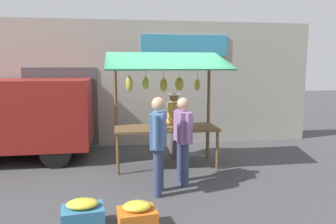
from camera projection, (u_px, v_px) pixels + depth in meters
name	position (u px, v px, depth m)	size (l,w,h in m)	color
ground_plane	(166.00, 166.00, 7.20)	(40.00, 40.00, 0.00)	#424244
street_backdrop	(153.00, 84.00, 9.10)	(9.00, 0.30, 3.40)	#9E998E
market_stall	(166.00, 96.00, 7.01)	(2.50, 1.46, 2.50)	brown
vendor_with_sunhat	(174.00, 120.00, 7.85)	(0.40, 0.67, 1.56)	#4C4C51
shopper_with_shopping_bag	(183.00, 135.00, 6.03)	(0.27, 0.69, 1.62)	navy
shopper_in_grey_tee	(158.00, 139.00, 5.52)	(0.34, 0.69, 1.68)	navy
produce_crate_near	(83.00, 214.00, 4.47)	(0.61, 0.49, 0.39)	teal
produce_crate_side	(137.00, 217.00, 4.42)	(0.55, 0.46, 0.38)	#D1661E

